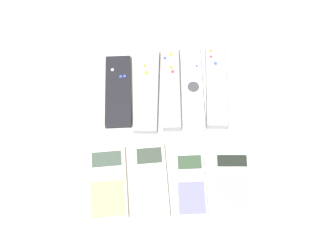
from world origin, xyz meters
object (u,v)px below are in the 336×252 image
(remote_0, at_px, (118,91))
(calculator_2, at_px, (191,184))
(calculator_0, at_px, (108,183))
(calculator_1, at_px, (151,181))
(calculator_3, at_px, (233,180))
(remote_3, at_px, (193,89))
(remote_1, at_px, (147,91))
(remote_2, at_px, (171,89))
(remote_4, at_px, (216,85))

(remote_0, relative_size, calculator_2, 1.32)
(calculator_0, xyz_separation_m, calculator_1, (0.09, 0.00, 0.00))
(calculator_3, bearing_deg, calculator_0, -178.04)
(remote_3, bearing_deg, calculator_0, -130.96)
(remote_3, relative_size, calculator_2, 1.58)
(remote_3, height_order, calculator_0, remote_3)
(remote_1, xyz_separation_m, calculator_3, (0.18, -0.22, -0.00))
(remote_2, height_order, calculator_0, remote_2)
(calculator_1, height_order, calculator_2, calculator_1)
(remote_0, height_order, calculator_1, remote_0)
(calculator_2, bearing_deg, remote_2, 97.96)
(remote_1, relative_size, remote_4, 0.97)
(remote_0, distance_m, remote_2, 0.12)
(remote_4, bearing_deg, calculator_3, -82.65)
(remote_2, bearing_deg, calculator_1, -101.88)
(remote_1, xyz_separation_m, remote_3, (0.11, 0.00, 0.00))
(calculator_3, bearing_deg, remote_2, 121.09)
(calculator_1, bearing_deg, calculator_2, -9.21)
(remote_0, height_order, calculator_3, remote_0)
(remote_0, xyz_separation_m, calculator_1, (0.07, -0.22, -0.00))
(remote_2, relative_size, remote_4, 0.95)
(calculator_1, height_order, calculator_3, calculator_1)
(remote_3, bearing_deg, calculator_3, -71.78)
(remote_4, bearing_deg, calculator_0, -134.20)
(remote_1, bearing_deg, calculator_3, -47.71)
(remote_1, height_order, calculator_3, remote_1)
(remote_0, height_order, remote_4, remote_4)
(remote_0, relative_size, calculator_3, 1.46)
(calculator_3, bearing_deg, remote_1, 131.34)
(remote_1, bearing_deg, calculator_1, -85.30)
(remote_1, bearing_deg, remote_0, -178.53)
(remote_1, xyz_separation_m, remote_2, (0.06, 0.00, 0.00))
(remote_4, bearing_deg, calculator_2, -103.94)
(remote_4, xyz_separation_m, calculator_2, (-0.07, -0.23, -0.00))
(remote_3, relative_size, remote_4, 0.99)
(calculator_1, bearing_deg, calculator_3, -3.52)
(calculator_1, bearing_deg, remote_0, 105.26)
(remote_3, xyz_separation_m, calculator_2, (-0.02, -0.23, -0.00))
(remote_2, distance_m, calculator_0, 0.26)
(remote_1, bearing_deg, calculator_2, -65.37)
(remote_0, bearing_deg, remote_4, 1.56)
(remote_0, relative_size, remote_3, 0.83)
(remote_3, bearing_deg, remote_4, 9.31)
(calculator_0, bearing_deg, remote_2, 54.22)
(remote_4, height_order, calculator_2, remote_4)
(calculator_0, relative_size, calculator_1, 0.96)
(remote_3, bearing_deg, calculator_1, -114.63)
(remote_0, xyz_separation_m, calculator_3, (0.24, -0.22, -0.00))
(remote_4, height_order, calculator_3, remote_4)
(remote_2, distance_m, calculator_1, 0.22)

